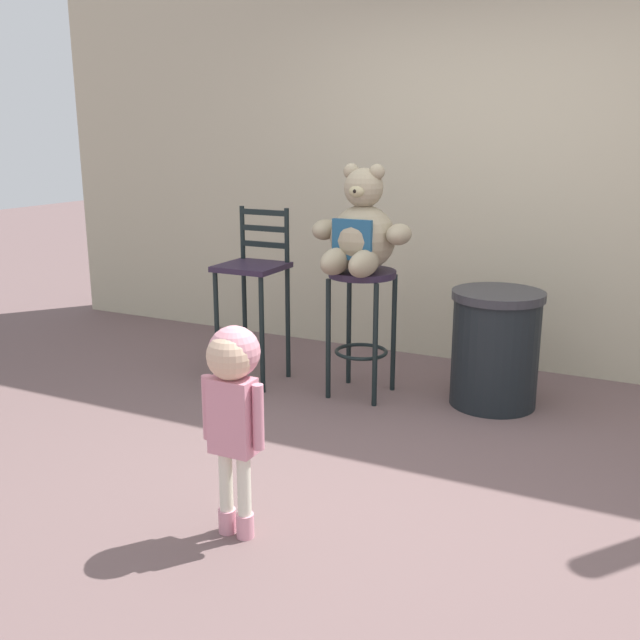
{
  "coord_description": "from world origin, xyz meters",
  "views": [
    {
      "loc": [
        1.16,
        -3.09,
        1.63
      ],
      "look_at": [
        -0.45,
        0.18,
        0.68
      ],
      "focal_mm": 40.74,
      "sensor_mm": 36.0,
      "label": 1
    }
  ],
  "objects_px": {
    "bar_stool_with_teddy": "(362,306)",
    "bar_chair_empty": "(254,279)",
    "teddy_bear": "(361,233)",
    "trash_bin": "(495,348)",
    "child_walking": "(233,387)"
  },
  "relations": [
    {
      "from": "teddy_bear",
      "to": "bar_chair_empty",
      "type": "bearing_deg",
      "value": -178.29
    },
    {
      "from": "child_walking",
      "to": "bar_chair_empty",
      "type": "xyz_separation_m",
      "value": [
        -0.94,
        1.72,
        0.04
      ]
    },
    {
      "from": "child_walking",
      "to": "trash_bin",
      "type": "height_order",
      "value": "child_walking"
    },
    {
      "from": "bar_stool_with_teddy",
      "to": "trash_bin",
      "type": "bearing_deg",
      "value": 13.7
    },
    {
      "from": "bar_stool_with_teddy",
      "to": "child_walking",
      "type": "bearing_deg",
      "value": -83.66
    },
    {
      "from": "bar_stool_with_teddy",
      "to": "teddy_bear",
      "type": "distance_m",
      "value": 0.46
    },
    {
      "from": "bar_stool_with_teddy",
      "to": "bar_chair_empty",
      "type": "distance_m",
      "value": 0.76
    },
    {
      "from": "teddy_bear",
      "to": "trash_bin",
      "type": "height_order",
      "value": "teddy_bear"
    },
    {
      "from": "bar_stool_with_teddy",
      "to": "trash_bin",
      "type": "xyz_separation_m",
      "value": [
        0.8,
        0.19,
        -0.22
      ]
    },
    {
      "from": "trash_bin",
      "to": "bar_stool_with_teddy",
      "type": "bearing_deg",
      "value": -166.3
    },
    {
      "from": "bar_chair_empty",
      "to": "teddy_bear",
      "type": "bearing_deg",
      "value": 1.71
    },
    {
      "from": "bar_stool_with_teddy",
      "to": "teddy_bear",
      "type": "xyz_separation_m",
      "value": [
        -0.0,
        -0.03,
        0.46
      ]
    },
    {
      "from": "bar_stool_with_teddy",
      "to": "trash_bin",
      "type": "distance_m",
      "value": 0.85
    },
    {
      "from": "bar_stool_with_teddy",
      "to": "teddy_bear",
      "type": "height_order",
      "value": "teddy_bear"
    },
    {
      "from": "child_walking",
      "to": "trash_bin",
      "type": "distance_m",
      "value": 2.08
    }
  ]
}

